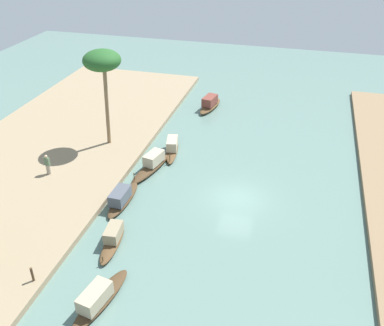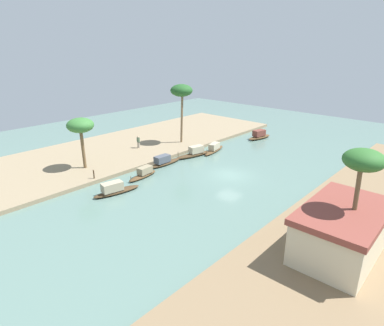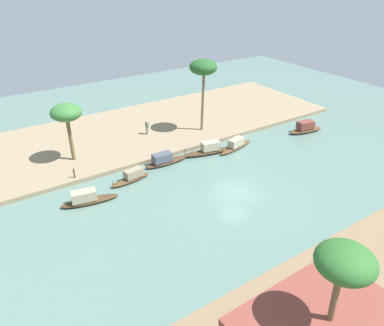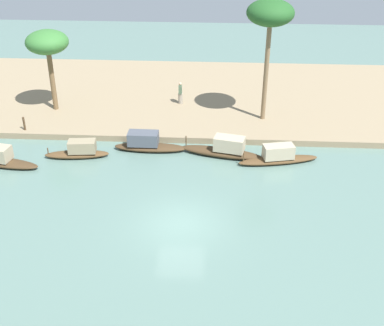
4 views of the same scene
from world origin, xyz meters
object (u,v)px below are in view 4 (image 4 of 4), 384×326
Objects in this scene: person_on_near_bank at (180,94)px; sampan_open_hull at (224,149)px; sampan_with_red_awning at (278,156)px; sampan_upstream_small at (79,151)px; mooring_post at (24,124)px; palm_tree_left_near at (270,15)px; palm_tree_left_far at (47,44)px; sampan_midstream at (147,144)px.

sampan_open_hull is at bearing 25.17° from person_on_near_bank.
sampan_open_hull is 3.20× the size of person_on_near_bank.
sampan_with_red_awning is at bearing -178.53° from sampan_open_hull.
mooring_post reaches higher than sampan_upstream_small.
palm_tree_left_near is (-6.01, 2.48, 6.49)m from person_on_near_bank.
person_on_near_bank is 10.06m from palm_tree_left_far.
sampan_with_red_awning is 17.01m from mooring_post.
palm_tree_left_near is (-2.69, -4.82, 7.18)m from sampan_open_hull.
sampan_open_hull is 9.06m from palm_tree_left_near.
palm_tree_left_near is at bearing -106.38° from sampan_open_hull.
sampan_with_red_awning is 3.38m from sampan_open_hull.
sampan_midstream is 2.78× the size of person_on_near_bank.
sampan_midstream is at bearing -20.48° from sampan_with_red_awning.
mooring_post is at bearing -21.88° from sampan_with_red_awning.
mooring_post is (8.55, -1.64, 0.41)m from sampan_midstream.
mooring_post reaches higher than sampan_midstream.
person_on_near_bank is at bearing -22.43° from palm_tree_left_near.
palm_tree_left_far reaches higher than mooring_post.
mooring_post is at bearing 3.69° from sampan_open_hull.
palm_tree_left_far reaches higher than sampan_open_hull.
sampan_midstream is at bearing -12.43° from person_on_near_bank.
mooring_post is (10.14, 5.16, -0.29)m from person_on_near_bank.
sampan_midstream is 4.31m from sampan_upstream_small.
person_on_near_bank is 1.78× the size of mooring_post.
person_on_near_bank is 11.38m from mooring_post.
sampan_midstream is at bearing -170.44° from sampan_upstream_small.
sampan_upstream_small is at bearing 117.25° from palm_tree_left_far.
palm_tree_left_near reaches higher than palm_tree_left_far.
sampan_upstream_small is 14.85m from palm_tree_left_near.
sampan_with_red_awning is (-12.37, 0.00, 0.01)m from sampan_upstream_small.
palm_tree_left_near reaches higher than person_on_near_bank.
palm_tree_left_far reaches higher than person_on_near_bank.
sampan_with_red_awning is 0.62× the size of palm_tree_left_near.
palm_tree_left_far is at bearing -68.94° from sampan_upstream_small.
person_on_near_bank reaches higher than sampan_with_red_awning.
palm_tree_left_far is at bearing -3.68° from palm_tree_left_near.
mooring_post is 0.11× the size of palm_tree_left_near.
palm_tree_left_far is at bearing -34.51° from sampan_midstream.
palm_tree_left_near is at bearing -149.67° from sampan_midstream.
mooring_post is at bearing 9.41° from palm_tree_left_near.
mooring_post is at bearing -38.72° from sampan_upstream_small.
sampan_open_hull is 0.92× the size of palm_tree_left_far.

